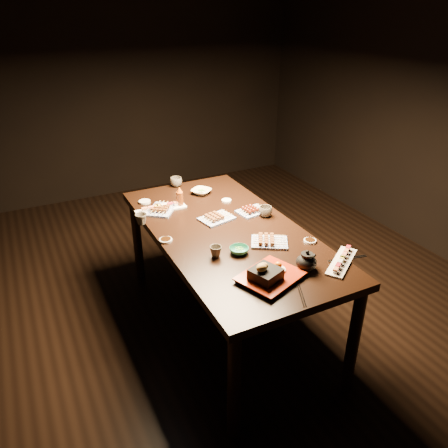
{
  "coord_description": "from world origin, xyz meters",
  "views": [
    {
      "loc": [
        -1.29,
        -2.46,
        2.08
      ],
      "look_at": [
        -0.15,
        -0.18,
        0.77
      ],
      "focal_mm": 35.0,
      "sensor_mm": 36.0,
      "label": 1
    }
  ],
  "objects_px": {
    "yakitori_plate_left": "(161,207)",
    "teacup_far_right": "(176,182)",
    "dining_table": "(227,278)",
    "sushi_platter_far": "(161,207)",
    "teacup_mid_right": "(266,212)",
    "tempura_tray": "(271,270)",
    "sushi_platter_near": "(342,260)",
    "teacup_near_left": "(216,251)",
    "teapot": "(307,260)",
    "yakitori_plate_right": "(269,239)",
    "edamame_bowl_green": "(239,250)",
    "condiment_bottle": "(180,197)",
    "teacup_far_left": "(141,219)",
    "edamame_bowl_cream": "(201,192)",
    "yakitori_plate_center": "(217,216)"
  },
  "relations": [
    {
      "from": "yakitori_plate_left",
      "to": "teacup_far_right",
      "type": "height_order",
      "value": "teacup_far_right"
    },
    {
      "from": "dining_table",
      "to": "sushi_platter_far",
      "type": "xyz_separation_m",
      "value": [
        -0.29,
        0.48,
        0.4
      ]
    },
    {
      "from": "teacup_mid_right",
      "to": "teacup_far_right",
      "type": "distance_m",
      "value": 0.86
    },
    {
      "from": "sushi_platter_far",
      "to": "tempura_tray",
      "type": "bearing_deg",
      "value": 102.71
    },
    {
      "from": "sushi_platter_near",
      "to": "teacup_near_left",
      "type": "bearing_deg",
      "value": 112.88
    },
    {
      "from": "teapot",
      "to": "yakitori_plate_right",
      "type": "bearing_deg",
      "value": 78.96
    },
    {
      "from": "sushi_platter_near",
      "to": "teapot",
      "type": "xyz_separation_m",
      "value": [
        -0.22,
        0.04,
        0.04
      ]
    },
    {
      "from": "yakitori_plate_left",
      "to": "tempura_tray",
      "type": "xyz_separation_m",
      "value": [
        0.23,
        -1.07,
        0.03
      ]
    },
    {
      "from": "sushi_platter_near",
      "to": "edamame_bowl_green",
      "type": "height_order",
      "value": "sushi_platter_near"
    },
    {
      "from": "teacup_near_left",
      "to": "teapot",
      "type": "bearing_deg",
      "value": -41.66
    },
    {
      "from": "edamame_bowl_green",
      "to": "condiment_bottle",
      "type": "height_order",
      "value": "condiment_bottle"
    },
    {
      "from": "teacup_far_left",
      "to": "teapot",
      "type": "xyz_separation_m",
      "value": [
        0.65,
        -0.94,
        0.02
      ]
    },
    {
      "from": "edamame_bowl_cream",
      "to": "teacup_far_right",
      "type": "relative_size",
      "value": 1.54
    },
    {
      "from": "yakitori_plate_center",
      "to": "teacup_far_left",
      "type": "relative_size",
      "value": 2.82
    },
    {
      "from": "yakitori_plate_right",
      "to": "teacup_mid_right",
      "type": "xyz_separation_m",
      "value": [
        0.18,
        0.34,
        0.01
      ]
    },
    {
      "from": "tempura_tray",
      "to": "yakitori_plate_right",
      "type": "bearing_deg",
      "value": 38.12
    },
    {
      "from": "sushi_platter_far",
      "to": "yakitori_plate_center",
      "type": "xyz_separation_m",
      "value": [
        0.29,
        -0.31,
        0.01
      ]
    },
    {
      "from": "yakitori_plate_left",
      "to": "teacup_near_left",
      "type": "bearing_deg",
      "value": -136.04
    },
    {
      "from": "teacup_mid_right",
      "to": "teacup_far_left",
      "type": "xyz_separation_m",
      "value": [
        -0.8,
        0.27,
        0.0
      ]
    },
    {
      "from": "dining_table",
      "to": "condiment_bottle",
      "type": "xyz_separation_m",
      "value": [
        -0.14,
        0.48,
        0.45
      ]
    },
    {
      "from": "dining_table",
      "to": "tempura_tray",
      "type": "bearing_deg",
      "value": -106.77
    },
    {
      "from": "sushi_platter_near",
      "to": "teacup_near_left",
      "type": "relative_size",
      "value": 4.8
    },
    {
      "from": "yakitori_plate_center",
      "to": "teacup_far_right",
      "type": "xyz_separation_m",
      "value": [
        -0.03,
        0.68,
        0.01
      ]
    },
    {
      "from": "sushi_platter_far",
      "to": "edamame_bowl_green",
      "type": "bearing_deg",
      "value": 106.19
    },
    {
      "from": "yakitori_plate_left",
      "to": "edamame_bowl_green",
      "type": "relative_size",
      "value": 2.0
    },
    {
      "from": "teacup_far_right",
      "to": "condiment_bottle",
      "type": "distance_m",
      "value": 0.39
    },
    {
      "from": "sushi_platter_near",
      "to": "edamame_bowl_cream",
      "type": "relative_size",
      "value": 2.35
    },
    {
      "from": "teacup_near_left",
      "to": "teacup_far_right",
      "type": "distance_m",
      "value": 1.13
    },
    {
      "from": "teacup_near_left",
      "to": "teacup_mid_right",
      "type": "relative_size",
      "value": 0.78
    },
    {
      "from": "condiment_bottle",
      "to": "edamame_bowl_green",
      "type": "bearing_deg",
      "value": -84.88
    },
    {
      "from": "teacup_near_left",
      "to": "teacup_far_left",
      "type": "distance_m",
      "value": 0.65
    },
    {
      "from": "yakitori_plate_center",
      "to": "condiment_bottle",
      "type": "distance_m",
      "value": 0.35
    },
    {
      "from": "yakitori_plate_right",
      "to": "yakitori_plate_left",
      "type": "height_order",
      "value": "yakitori_plate_left"
    },
    {
      "from": "yakitori_plate_left",
      "to": "tempura_tray",
      "type": "height_order",
      "value": "tempura_tray"
    },
    {
      "from": "sushi_platter_near",
      "to": "teacup_mid_right",
      "type": "distance_m",
      "value": 0.71
    },
    {
      "from": "sushi_platter_far",
      "to": "teacup_near_left",
      "type": "bearing_deg",
      "value": 96.35
    },
    {
      "from": "yakitori_plate_right",
      "to": "edamame_bowl_cream",
      "type": "distance_m",
      "value": 0.9
    },
    {
      "from": "edamame_bowl_green",
      "to": "condiment_bottle",
      "type": "distance_m",
      "value": 0.77
    },
    {
      "from": "sushi_platter_far",
      "to": "yakitori_plate_right",
      "type": "bearing_deg",
      "value": 120.56
    },
    {
      "from": "dining_table",
      "to": "teacup_near_left",
      "type": "height_order",
      "value": "teacup_near_left"
    },
    {
      "from": "teacup_far_right",
      "to": "condiment_bottle",
      "type": "height_order",
      "value": "condiment_bottle"
    },
    {
      "from": "teacup_far_right",
      "to": "dining_table",
      "type": "bearing_deg",
      "value": -88.16
    },
    {
      "from": "teapot",
      "to": "yakitori_plate_center",
      "type": "bearing_deg",
      "value": 86.87
    },
    {
      "from": "teacup_near_left",
      "to": "teapot",
      "type": "xyz_separation_m",
      "value": [
        0.39,
        -0.35,
        0.03
      ]
    },
    {
      "from": "yakitori_plate_left",
      "to": "teacup_far_right",
      "type": "distance_m",
      "value": 0.46
    },
    {
      "from": "teacup_mid_right",
      "to": "teapot",
      "type": "xyz_separation_m",
      "value": [
        -0.15,
        -0.67,
        0.02
      ]
    },
    {
      "from": "teacup_mid_right",
      "to": "condiment_bottle",
      "type": "bearing_deg",
      "value": 138.04
    },
    {
      "from": "edamame_bowl_green",
      "to": "teacup_far_right",
      "type": "height_order",
      "value": "teacup_far_right"
    },
    {
      "from": "edamame_bowl_cream",
      "to": "tempura_tray",
      "type": "relative_size",
      "value": 0.45
    },
    {
      "from": "yakitori_plate_right",
      "to": "condiment_bottle",
      "type": "bearing_deg",
      "value": 141.88
    }
  ]
}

